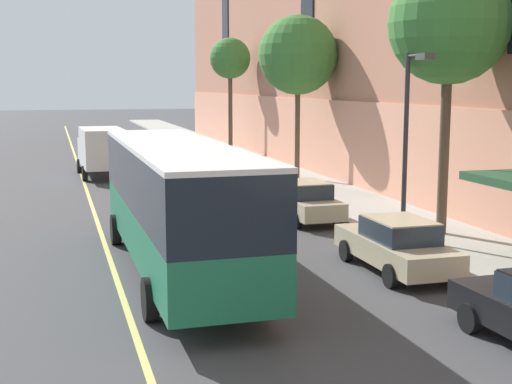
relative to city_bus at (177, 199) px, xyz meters
name	(u,v)px	position (x,y,z in m)	size (l,w,h in m)	color
ground_plane	(200,267)	(0.77, 0.64, -2.12)	(260.00, 260.00, 0.00)	#424244
sidewalk	(417,228)	(9.43, 3.64, -2.05)	(4.22, 160.00, 0.15)	#ADA89E
city_bus	(177,199)	(0.00, 0.00, 0.00)	(2.97, 12.51, 3.66)	#1E704C
parked_car_champagne_1	(396,245)	(5.99, -1.45, -1.34)	(1.95, 4.77, 1.56)	#BCAD89
parked_car_navy_2	(192,148)	(6.23, 30.36, -1.34)	(2.08, 4.77, 1.56)	navy
parked_car_champagne_3	(304,201)	(6.06, 6.50, -1.34)	(2.00, 4.73, 1.56)	#BCAD89
parked_car_red_4	(208,156)	(6.06, 24.28, -1.34)	(1.99, 4.25, 1.56)	#B21E19
box_truck	(101,149)	(-0.62, 21.75, -0.50)	(2.53, 6.55, 2.83)	silver
street_tree_mid_block	(449,25)	(9.60, 2.28, 5.10)	(4.06, 4.06, 9.15)	brown
street_tree_far_uptown	(298,55)	(9.60, 17.45, 4.65)	(4.25, 4.25, 8.77)	brown
street_tree_far_downtown	(230,59)	(9.60, 32.62, 4.92)	(3.01, 3.01, 8.49)	brown
street_lamp	(410,125)	(7.92, 1.61, 1.83)	(0.36, 1.48, 6.11)	#2D2D30
lane_centerline	(106,249)	(-1.70, 3.64, -2.12)	(0.16, 140.00, 0.01)	#E0D66B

